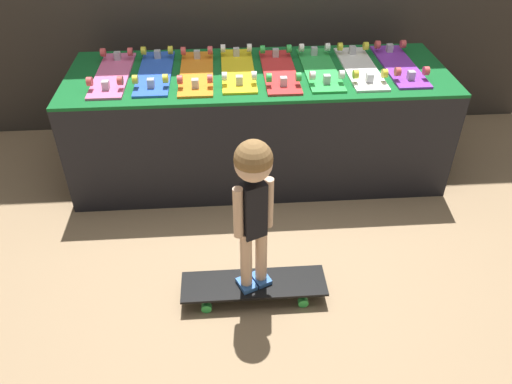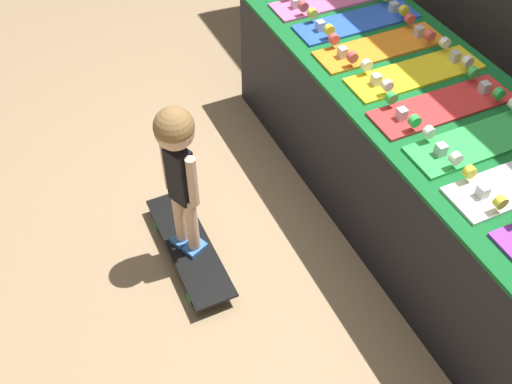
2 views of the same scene
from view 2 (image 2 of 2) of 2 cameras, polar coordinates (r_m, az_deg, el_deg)
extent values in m
plane|color=#9E7F5B|center=(3.12, 4.43, -4.03)|extent=(16.00, 16.00, 0.00)
cube|color=black|center=(3.14, 14.68, 3.85)|extent=(2.39, 0.84, 0.71)
cube|color=#146028|center=(2.91, 16.01, 9.11)|extent=(2.39, 0.84, 0.02)
cube|color=pink|center=(3.51, 7.15, 17.69)|extent=(0.20, 0.68, 0.01)
cube|color=#B7B7BC|center=(3.39, 3.77, 17.50)|extent=(0.04, 0.04, 0.05)
cylinder|color=#D84C4C|center=(3.31, 4.52, 17.21)|extent=(0.03, 0.05, 0.05)
cube|color=blue|center=(3.33, 9.59, 15.69)|extent=(0.20, 0.68, 0.01)
cube|color=#B7B7BC|center=(3.43, 12.97, 16.79)|extent=(0.04, 0.04, 0.05)
cylinder|color=yellow|center=(3.36, 13.90, 16.45)|extent=(0.03, 0.05, 0.05)
cube|color=#B7B7BC|center=(3.20, 6.15, 15.46)|extent=(0.04, 0.04, 0.05)
cylinder|color=yellow|center=(3.13, 6.98, 15.10)|extent=(0.03, 0.05, 0.05)
cylinder|color=yellow|center=(3.26, 5.41, 16.57)|extent=(0.03, 0.05, 0.05)
cube|color=orange|center=(3.14, 11.77, 13.33)|extent=(0.20, 0.68, 0.01)
cube|color=#B7B7BC|center=(3.25, 15.24, 14.54)|extent=(0.04, 0.04, 0.05)
cylinder|color=#D84C4C|center=(3.18, 16.25, 14.12)|extent=(0.03, 0.05, 0.05)
cylinder|color=#D84C4C|center=(3.29, 14.43, 15.68)|extent=(0.03, 0.05, 0.05)
cube|color=#B7B7BC|center=(3.01, 8.23, 13.02)|extent=(0.04, 0.04, 0.05)
cylinder|color=#D84C4C|center=(2.94, 9.16, 12.57)|extent=(0.03, 0.05, 0.05)
cylinder|color=#D84C4C|center=(3.06, 7.43, 14.25)|extent=(0.03, 0.05, 0.05)
cube|color=yellow|center=(2.99, 14.91, 10.86)|extent=(0.20, 0.68, 0.01)
cube|color=#B7B7BC|center=(3.10, 18.42, 12.16)|extent=(0.04, 0.04, 0.05)
cylinder|color=white|center=(3.04, 19.53, 11.66)|extent=(0.03, 0.05, 0.05)
cylinder|color=white|center=(3.14, 17.56, 13.40)|extent=(0.03, 0.05, 0.05)
cube|color=#B7B7BC|center=(2.85, 11.36, 10.45)|extent=(0.04, 0.04, 0.05)
cylinder|color=white|center=(2.78, 12.41, 9.89)|extent=(0.03, 0.05, 0.05)
cylinder|color=white|center=(2.89, 10.49, 11.80)|extent=(0.03, 0.05, 0.05)
cube|color=red|center=(2.82, 17.33, 7.81)|extent=(0.20, 0.68, 0.01)
cube|color=#B7B7BC|center=(2.94, 20.92, 9.28)|extent=(0.04, 0.04, 0.05)
cylinder|color=green|center=(2.88, 22.13, 8.69)|extent=(0.03, 0.05, 0.05)
cylinder|color=green|center=(2.97, 20.00, 10.64)|extent=(0.03, 0.05, 0.05)
cube|color=#B7B7BC|center=(2.67, 13.70, 7.24)|extent=(0.04, 0.04, 0.05)
cylinder|color=green|center=(2.61, 14.87, 6.55)|extent=(0.03, 0.05, 0.05)
cylinder|color=green|center=(2.71, 12.76, 8.73)|extent=(0.03, 0.05, 0.05)
cube|color=green|center=(2.69, 20.78, 4.64)|extent=(0.20, 0.68, 0.01)
cube|color=#B7B7BC|center=(2.54, 17.19, 3.88)|extent=(0.04, 0.04, 0.05)
cylinder|color=white|center=(2.48, 18.49, 3.06)|extent=(0.03, 0.05, 0.05)
cylinder|color=white|center=(2.57, 16.17, 5.50)|extent=(0.03, 0.05, 0.05)
cube|color=#B7B7BC|center=(2.42, 20.79, 0.06)|extent=(0.04, 0.04, 0.05)
cylinder|color=yellow|center=(2.36, 22.25, -0.89)|extent=(0.03, 0.05, 0.05)
cylinder|color=yellow|center=(2.44, 19.69, 1.81)|extent=(0.03, 0.05, 0.05)
cube|color=black|center=(2.98, -6.38, -5.09)|extent=(0.74, 0.21, 0.01)
cube|color=#B7B7BC|center=(2.86, -4.59, -8.99)|extent=(0.04, 0.04, 0.05)
cylinder|color=green|center=(2.90, -2.92, -8.69)|extent=(0.05, 0.03, 0.05)
cylinder|color=green|center=(2.87, -6.22, -9.87)|extent=(0.05, 0.03, 0.05)
cube|color=#B7B7BC|center=(3.16, -7.89, -2.28)|extent=(0.04, 0.04, 0.05)
cylinder|color=green|center=(3.19, -6.35, -2.09)|extent=(0.05, 0.03, 0.05)
cylinder|color=green|center=(3.16, -9.34, -3.09)|extent=(0.05, 0.03, 0.05)
cube|color=#3870C6|center=(2.94, -5.84, -5.28)|extent=(0.11, 0.13, 0.03)
cylinder|color=#DBB293|center=(2.80, -6.11, -3.00)|extent=(0.06, 0.06, 0.33)
cube|color=#3870C6|center=(2.98, -6.97, -4.43)|extent=(0.11, 0.13, 0.03)
cylinder|color=#DBB293|center=(2.85, -7.28, -2.15)|extent=(0.06, 0.06, 0.33)
cube|color=black|center=(2.62, -7.24, 1.57)|extent=(0.13, 0.11, 0.29)
cylinder|color=#DBB293|center=(2.57, -6.07, 0.97)|extent=(0.05, 0.05, 0.27)
cylinder|color=#DBB293|center=(2.65, -8.41, 2.54)|extent=(0.05, 0.05, 0.27)
sphere|color=#DBB293|center=(2.45, -7.78, 5.80)|extent=(0.17, 0.17, 0.17)
sphere|color=olive|center=(2.43, -7.83, 6.18)|extent=(0.17, 0.17, 0.17)
camera|label=1|loc=(2.35, -60.31, 14.49)|focal=35.00mm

